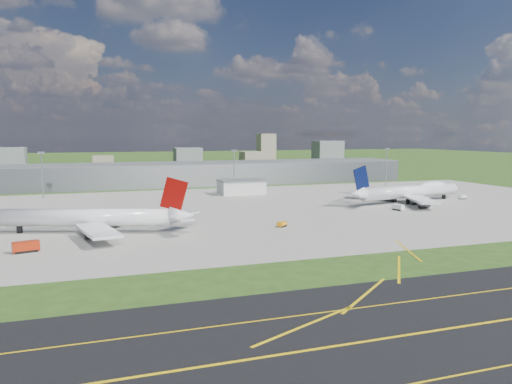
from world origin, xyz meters
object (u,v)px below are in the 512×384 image
object	(u,v)px
airliner_blue_quad	(410,192)
fire_truck	(26,247)
tug_yellow	(282,224)
airliner_red_twin	(94,218)
van_white_far	(463,197)
van_white_near	(398,208)

from	to	relation	value
airliner_blue_quad	fire_truck	xyz separation A→B (m)	(-178.12, -56.51, -3.95)
airliner_blue_quad	tug_yellow	bearing A→B (deg)	-164.73
airliner_red_twin	van_white_far	size ratio (longest dim) A/B	14.89
airliner_red_twin	airliner_blue_quad	size ratio (longest dim) A/B	0.93
van_white_near	van_white_far	world-z (taller)	van_white_near
fire_truck	tug_yellow	distance (m)	89.57
van_white_near	van_white_far	distance (m)	61.90
van_white_near	airliner_blue_quad	bearing A→B (deg)	-63.10
tug_yellow	van_white_far	xyz separation A→B (m)	(124.36, 43.82, 0.17)
airliner_red_twin	tug_yellow	size ratio (longest dim) A/B	15.75
tug_yellow	van_white_near	world-z (taller)	van_white_near
airliner_red_twin	airliner_blue_quad	bearing A→B (deg)	-149.95
van_white_near	fire_truck	bearing A→B (deg)	84.98
tug_yellow	van_white_far	world-z (taller)	van_white_far
fire_truck	tug_yellow	bearing A→B (deg)	-5.47
fire_truck	van_white_near	bearing A→B (deg)	-1.69
van_white_near	van_white_far	bearing A→B (deg)	-85.66
van_white_far	airliner_red_twin	bearing A→B (deg)	171.56
airliner_red_twin	tug_yellow	bearing A→B (deg)	-170.49
airliner_blue_quad	fire_truck	distance (m)	186.91
airliner_red_twin	van_white_far	bearing A→B (deg)	-151.74
airliner_blue_quad	van_white_near	size ratio (longest dim) A/B	13.13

